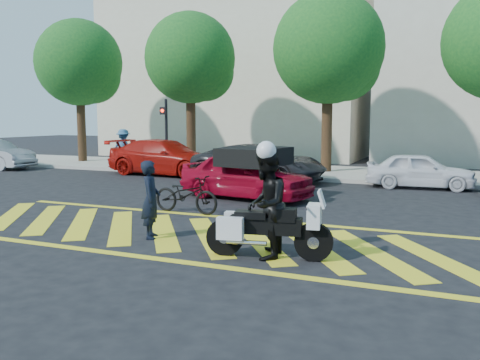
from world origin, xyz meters
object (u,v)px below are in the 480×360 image
at_px(officer_bike, 151,200).
at_px(red_convertible, 246,175).
at_px(police_motorcycle, 267,228).
at_px(parked_mid_left, 259,163).
at_px(officer_moto, 266,205).
at_px(bicycle, 186,194).
at_px(parked_mid_right, 420,170).
at_px(parked_left, 165,157).

distance_m(officer_bike, red_convertible, 5.37).
xyz_separation_m(police_motorcycle, parked_mid_left, (-3.90, 9.69, 0.18)).
bearing_deg(parked_mid_left, officer_moto, -150.50).
bearing_deg(bicycle, officer_bike, -162.01).
distance_m(officer_moto, parked_mid_right, 10.45).
relative_size(police_motorcycle, parked_mid_left, 0.43).
distance_m(police_motorcycle, parked_mid_right, 10.45).
bearing_deg(parked_left, bicycle, -141.77).
xyz_separation_m(officer_bike, parked_left, (-5.71, 9.83, -0.04)).
bearing_deg(parked_mid_right, red_convertible, 130.31).
distance_m(officer_moto, parked_left, 13.25).
xyz_separation_m(bicycle, parked_mid_right, (5.13, 7.20, 0.13)).
height_order(officer_bike, parked_mid_left, officer_bike).
xyz_separation_m(police_motorcycle, parked_mid_right, (1.80, 10.29, 0.08)).
relative_size(officer_bike, officer_moto, 0.84).
xyz_separation_m(officer_bike, red_convertible, (-0.16, 5.37, -0.09)).
height_order(officer_moto, parked_mid_right, officer_moto).
bearing_deg(officer_moto, red_convertible, -164.25).
height_order(police_motorcycle, parked_mid_left, parked_mid_left).
distance_m(parked_left, parked_mid_right, 10.16).
bearing_deg(officer_bike, parked_mid_left, -18.18).
height_order(officer_bike, officer_moto, officer_moto).
height_order(bicycle, police_motorcycle, police_motorcycle).
bearing_deg(officer_moto, parked_left, -150.83).
xyz_separation_m(police_motorcycle, parked_left, (-8.36, 10.29, 0.21)).
xyz_separation_m(bicycle, police_motorcycle, (3.32, -3.09, 0.05)).
bearing_deg(police_motorcycle, officer_moto, 148.40).
relative_size(police_motorcycle, officer_moto, 1.18).
relative_size(officer_moto, red_convertible, 0.46).
distance_m(officer_bike, police_motorcycle, 2.70).
xyz_separation_m(officer_moto, parked_left, (-8.34, 10.29, -0.19)).
xyz_separation_m(parked_left, parked_mid_right, (10.16, 0.00, -0.13)).
xyz_separation_m(bicycle, red_convertible, (0.52, 2.74, 0.22)).
height_order(police_motorcycle, red_convertible, red_convertible).
bearing_deg(police_motorcycle, officer_bike, 160.21).
bearing_deg(parked_left, police_motorcycle, -137.65).
xyz_separation_m(officer_moto, red_convertible, (-2.79, 5.82, -0.24)).
bearing_deg(parked_mid_left, red_convertible, -156.56).
distance_m(officer_bike, parked_mid_left, 9.31).
bearing_deg(red_convertible, officer_moto, -144.33).
distance_m(red_convertible, parked_left, 7.12).
distance_m(police_motorcycle, officer_moto, 0.41).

